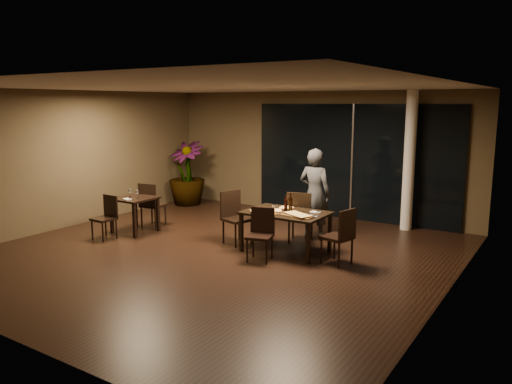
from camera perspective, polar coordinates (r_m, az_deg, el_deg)
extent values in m
plane|color=black|center=(9.25, -4.54, -6.99)|extent=(8.00, 8.00, 0.00)
cube|color=#493B27|center=(12.36, 6.85, 4.41)|extent=(8.00, 0.10, 3.00)
cube|color=#493B27|center=(11.82, -20.49, 3.58)|extent=(0.10, 8.00, 3.00)
cube|color=#493B27|center=(7.24, 21.70, -0.29)|extent=(0.10, 8.00, 3.00)
cube|color=silver|center=(8.84, -4.81, 12.05)|extent=(8.00, 8.00, 0.04)
cube|color=black|center=(11.89, 10.98, 3.35)|extent=(5.00, 0.06, 2.70)
cylinder|color=silver|center=(11.14, 17.11, 3.41)|extent=(0.24, 0.24, 3.00)
cube|color=black|center=(9.18, 3.43, -2.40)|extent=(1.50, 1.00, 0.04)
cube|color=black|center=(9.26, -1.68, -4.67)|extent=(0.06, 0.06, 0.71)
cube|color=black|center=(8.58, 5.98, -5.92)|extent=(0.06, 0.06, 0.71)
cube|color=black|center=(9.97, 1.19, -3.58)|extent=(0.06, 0.06, 0.71)
cube|color=black|center=(9.34, 8.44, -4.63)|extent=(0.06, 0.06, 0.71)
cube|color=black|center=(10.86, -13.74, -0.70)|extent=(0.80, 0.80, 0.04)
cube|color=black|center=(10.96, -16.17, -2.72)|extent=(0.06, 0.06, 0.71)
cube|color=black|center=(10.47, -13.71, -3.21)|extent=(0.06, 0.06, 0.71)
cube|color=black|center=(11.41, -13.60, -2.11)|extent=(0.06, 0.06, 0.71)
cube|color=black|center=(10.93, -11.14, -2.54)|extent=(0.06, 0.06, 0.71)
cube|color=black|center=(9.90, 5.14, -2.94)|extent=(0.59, 0.59, 0.05)
cylinder|color=black|center=(10.11, 6.40, -4.10)|extent=(0.04, 0.04, 0.49)
cylinder|color=black|center=(10.18, 4.24, -3.97)|extent=(0.04, 0.04, 0.49)
cylinder|color=black|center=(9.74, 6.03, -4.65)|extent=(0.04, 0.04, 0.49)
cylinder|color=black|center=(9.81, 3.79, -4.51)|extent=(0.04, 0.04, 0.49)
cube|color=black|center=(9.64, 4.92, -1.66)|extent=(0.47, 0.18, 0.54)
cube|color=black|center=(8.69, 0.42, -5.11)|extent=(0.52, 0.52, 0.05)
cylinder|color=black|center=(8.64, -1.03, -6.70)|extent=(0.03, 0.03, 0.43)
cylinder|color=black|center=(8.54, 1.20, -6.90)|extent=(0.03, 0.03, 0.43)
cylinder|color=black|center=(8.96, -0.32, -6.09)|extent=(0.03, 0.03, 0.43)
cylinder|color=black|center=(8.86, 1.83, -6.27)|extent=(0.03, 0.03, 0.43)
cube|color=black|center=(8.81, 0.79, -3.29)|extent=(0.42, 0.15, 0.48)
cube|color=black|center=(9.71, -2.15, -3.15)|extent=(0.60, 0.60, 0.05)
cylinder|color=black|center=(9.51, -2.35, -4.96)|extent=(0.04, 0.04, 0.49)
cylinder|color=black|center=(9.74, -0.53, -4.58)|extent=(0.04, 0.04, 0.49)
cylinder|color=black|center=(9.81, -3.75, -4.50)|extent=(0.04, 0.04, 0.49)
cylinder|color=black|center=(10.04, -1.94, -4.14)|extent=(0.04, 0.04, 0.49)
cube|color=black|center=(9.82, -2.94, -1.39)|extent=(0.18, 0.47, 0.54)
cube|color=black|center=(8.64, 9.24, -5.14)|extent=(0.54, 0.54, 0.05)
cylinder|color=black|center=(8.96, 8.95, -6.12)|extent=(0.04, 0.04, 0.46)
cylinder|color=black|center=(8.67, 7.48, -6.63)|extent=(0.04, 0.04, 0.46)
cylinder|color=black|center=(8.75, 10.90, -6.58)|extent=(0.04, 0.04, 0.46)
cylinder|color=black|center=(8.46, 9.45, -7.11)|extent=(0.04, 0.04, 0.46)
cube|color=black|center=(8.46, 10.41, -3.71)|extent=(0.14, 0.45, 0.51)
cube|color=black|center=(11.36, -11.66, -1.51)|extent=(0.51, 0.51, 0.05)
cylinder|color=black|center=(11.44, -10.31, -2.57)|extent=(0.04, 0.04, 0.47)
cylinder|color=black|center=(11.66, -11.81, -2.38)|extent=(0.04, 0.04, 0.47)
cylinder|color=black|center=(11.15, -11.43, -2.94)|extent=(0.04, 0.04, 0.47)
cylinder|color=black|center=(11.37, -12.94, -2.74)|extent=(0.04, 0.04, 0.47)
cube|color=black|center=(11.15, -12.35, -0.39)|extent=(0.46, 0.10, 0.52)
cube|color=black|center=(10.52, -17.01, -2.96)|extent=(0.42, 0.42, 0.05)
cylinder|color=black|center=(10.60, -18.22, -4.09)|extent=(0.03, 0.03, 0.42)
cylinder|color=black|center=(10.34, -17.11, -4.38)|extent=(0.03, 0.03, 0.42)
cylinder|color=black|center=(10.79, -16.80, -3.76)|extent=(0.03, 0.03, 0.42)
cylinder|color=black|center=(10.54, -15.68, -4.04)|extent=(0.03, 0.03, 0.42)
cube|color=black|center=(10.58, -16.28, -1.56)|extent=(0.41, 0.05, 0.46)
imported|color=#2D2E32|center=(10.06, 6.72, -0.24)|extent=(0.62, 0.42, 1.84)
imported|color=#1D521B|center=(13.54, -7.92, 2.13)|extent=(0.96, 0.96, 1.71)
cube|color=#473017|center=(9.15, 1.16, -2.24)|extent=(0.66, 0.41, 0.01)
cube|color=#432D15|center=(8.85, 4.79, -2.71)|extent=(0.64, 0.37, 0.01)
cylinder|color=red|center=(9.49, 3.49, -1.81)|extent=(0.27, 0.27, 0.01)
cylinder|color=white|center=(9.36, 2.11, -1.74)|extent=(0.07, 0.07, 0.09)
cylinder|color=white|center=(9.17, 5.36, -2.04)|extent=(0.07, 0.07, 0.08)
cube|color=white|center=(8.82, 6.39, -2.79)|extent=(0.20, 0.16, 0.01)
cube|color=white|center=(9.16, 6.80, -2.31)|extent=(0.20, 0.13, 0.01)
cube|color=white|center=(10.66, -14.51, -0.79)|extent=(0.20, 0.15, 0.01)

